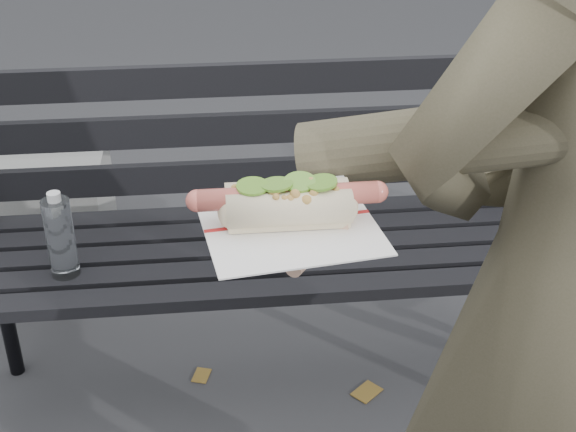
# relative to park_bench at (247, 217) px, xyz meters

# --- Properties ---
(park_bench) EXTENTS (1.50, 0.44, 0.88)m
(park_bench) POSITION_rel_park_bench_xyz_m (0.00, 0.00, 0.00)
(park_bench) COLOR black
(park_bench) RESTS_ON ground
(person) EXTENTS (0.68, 0.53, 1.68)m
(person) POSITION_rel_park_bench_xyz_m (0.43, -0.84, 0.31)
(person) COLOR #45412E
(person) RESTS_ON ground
(held_hotdog) EXTENTS (0.64, 0.32, 0.20)m
(held_hotdog) POSITION_rel_park_bench_xyz_m (0.21, -0.88, 0.57)
(held_hotdog) COLOR #45412E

